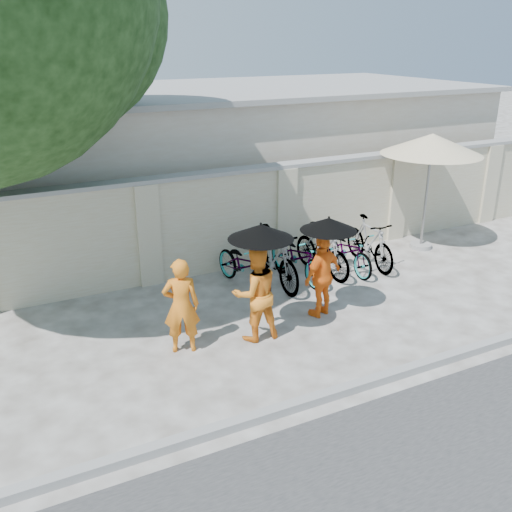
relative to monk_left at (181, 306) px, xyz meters
name	(u,v)px	position (x,y,z in m)	size (l,w,h in m)	color
ground	(269,342)	(1.31, -0.38, -0.76)	(80.00, 80.00, 0.00)	silver
kerb	(328,395)	(1.31, -2.08, -0.70)	(40.00, 0.16, 0.12)	gray
compound_wall	(240,220)	(2.31, 2.82, 0.24)	(20.00, 0.30, 2.00)	beige
building_behind	(214,155)	(3.31, 6.62, 0.84)	(14.00, 6.00, 3.20)	beige
monk_left	(181,306)	(0.00, 0.00, 0.00)	(0.55, 0.36, 1.52)	orange
monk_center	(255,293)	(1.18, -0.15, 0.03)	(0.77, 0.60, 1.57)	orange
parasol_center	(261,232)	(1.23, -0.23, 1.06)	(1.01, 1.01, 1.05)	black
monk_right	(323,275)	(2.57, 0.07, -0.02)	(0.87, 0.36, 1.48)	orange
parasol_right	(329,224)	(2.59, -0.01, 0.92)	(0.95, 0.95, 0.95)	black
patio_umbrella	(432,145)	(6.45, 1.89, 1.59)	(2.64, 2.64, 2.61)	gray
bike_0	(244,265)	(1.86, 1.70, -0.29)	(0.62, 1.77, 0.93)	gray
bike_1	(274,257)	(2.43, 1.56, -0.19)	(0.54, 1.91, 1.15)	gray
bike_2	(298,257)	(3.00, 1.62, -0.29)	(0.63, 1.80, 0.94)	gray
bike_3	(322,250)	(3.56, 1.61, -0.24)	(0.49, 1.72, 1.03)	gray
bike_4	(347,250)	(4.13, 1.54, -0.32)	(0.58, 1.67, 0.88)	gray
bike_5	(370,242)	(4.70, 1.55, -0.24)	(0.49, 1.74, 1.05)	gray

